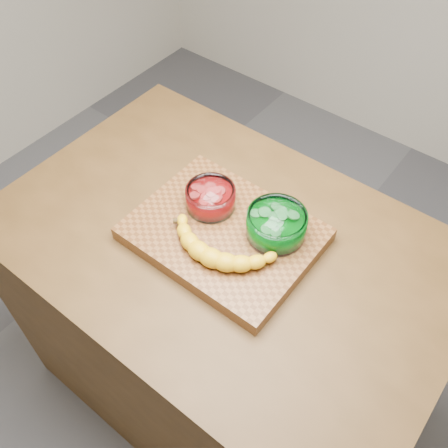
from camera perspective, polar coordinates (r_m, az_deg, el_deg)
The scene contains 6 objects.
ground at distance 2.06m, azimuth -0.00°, elevation -17.43°, with size 3.50×3.50×0.00m, color #56565A.
counter at distance 1.66m, azimuth -0.00°, elevation -11.42°, with size 1.20×0.80×0.90m, color #503418.
cutting_board at distance 1.27m, azimuth -0.00°, elevation -1.17°, with size 0.45×0.35×0.04m, color brown.
bowl_red at distance 1.28m, azimuth -1.54°, elevation 3.00°, with size 0.13×0.13×0.06m.
bowl_green at distance 1.22m, azimuth 6.00°, elevation -0.09°, with size 0.15×0.15×0.07m.
banana at distance 1.20m, azimuth -0.61°, elevation -2.34°, with size 0.31×0.16×0.04m, color gold, non-canonical shape.
Camera 1 is at (0.49, -0.63, 1.91)m, focal length 40.00 mm.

